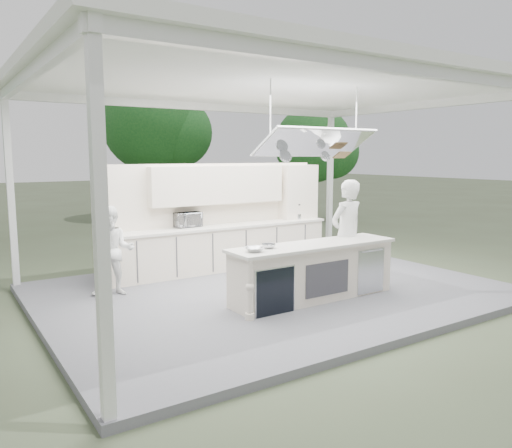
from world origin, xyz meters
TOP-DOWN VIEW (x-y plane):
  - ground at (0.00, 0.00)m, footprint 90.00×90.00m
  - stage_deck at (0.00, 0.00)m, footprint 8.00×6.00m
  - tent at (0.00, -0.01)m, footprint 8.20×6.20m
  - demo_island at (0.18, -0.91)m, footprint 3.10×0.79m
  - back_counter at (0.00, 1.90)m, footprint 5.08×0.72m
  - back_wall_unit at (0.44, 2.11)m, footprint 5.05×0.48m
  - tree_cluster at (-0.16, 9.77)m, footprint 19.55×9.40m
  - head_chef at (1.23, -0.60)m, footprint 0.76×0.53m
  - sous_chef at (-2.58, 1.17)m, footprint 0.94×0.85m
  - toaster_oven at (-0.73, 2.08)m, footprint 0.58×0.41m
  - bowl_large at (-1.03, -0.95)m, footprint 0.33×0.33m
  - bowl_small at (-0.67, -0.83)m, footprint 0.30×0.30m

SIDE VIEW (x-z plane):
  - ground at x=0.00m, z-range 0.00..0.00m
  - stage_deck at x=0.00m, z-range 0.00..0.12m
  - demo_island at x=0.18m, z-range 0.12..1.07m
  - back_counter at x=0.00m, z-range 0.12..1.07m
  - sous_chef at x=-2.58m, z-range 0.12..1.69m
  - bowl_small at x=-0.67m, z-range 1.07..1.14m
  - bowl_large at x=-1.03m, z-range 1.07..1.14m
  - head_chef at x=1.23m, z-range 0.12..2.10m
  - toaster_oven at x=-0.73m, z-range 1.07..1.38m
  - back_wall_unit at x=0.44m, z-range 0.45..2.70m
  - tree_cluster at x=-0.16m, z-range 0.36..6.21m
  - tent at x=0.00m, z-range 1.78..5.64m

